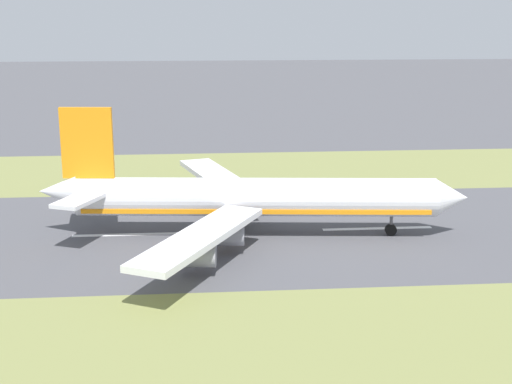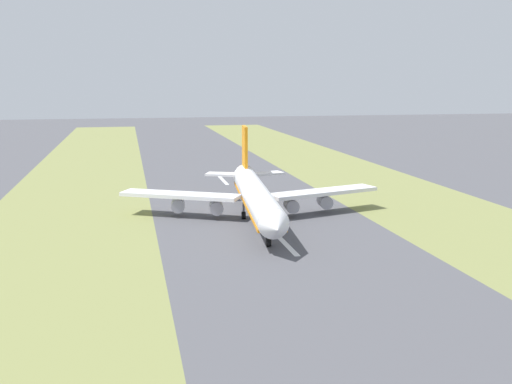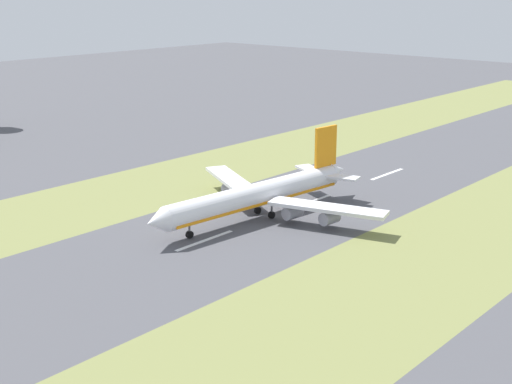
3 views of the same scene
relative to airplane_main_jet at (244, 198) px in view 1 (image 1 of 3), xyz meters
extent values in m
plane|color=#4C4C51|center=(-1.58, -3.23, -6.02)|extent=(800.00, 800.00, 0.00)
cube|color=olive|center=(-46.58, -3.23, -6.02)|extent=(40.00, 600.00, 0.01)
cube|color=olive|center=(43.42, -3.23, -6.02)|extent=(40.00, 600.00, 0.01)
cube|color=silver|center=(-1.58, -18.10, -6.01)|extent=(1.20, 18.00, 0.01)
cube|color=silver|center=(-1.58, 21.90, -6.01)|extent=(1.20, 18.00, 0.01)
cylinder|color=white|center=(0.18, 1.90, 0.18)|extent=(11.26, 56.32, 6.00)
cone|color=white|center=(3.06, 32.26, 0.18)|extent=(6.33, 5.53, 5.88)
cone|color=white|center=(-2.75, -28.96, 0.98)|extent=(5.64, 6.45, 5.10)
cube|color=orange|center=(0.18, 1.90, -1.47)|extent=(10.75, 54.06, 0.70)
cube|color=white|center=(-17.92, -3.64, -0.72)|extent=(29.51, 14.03, 0.90)
cube|color=white|center=(16.92, -6.94, -0.72)|extent=(28.50, 18.68, 0.90)
cylinder|color=#93939E|center=(-9.16, -1.24, -3.17)|extent=(3.64, 5.08, 3.20)
cylinder|color=#93939E|center=(-18.45, -3.87, -3.17)|extent=(3.64, 5.08, 3.20)
cylinder|color=#93939E|center=(8.76, -2.94, -3.17)|extent=(3.64, 5.08, 3.20)
cylinder|color=#93939E|center=(17.39, -7.27, -3.17)|extent=(3.64, 5.08, 3.20)
cube|color=orange|center=(-2.28, -23.99, 8.68)|extent=(1.55, 8.04, 11.00)
cube|color=white|center=(-7.75, -23.47, 1.18)|extent=(10.72, 6.47, 0.60)
cube|color=white|center=(3.20, -24.51, 1.18)|extent=(10.93, 8.01, 0.60)
cylinder|color=#59595E|center=(2.19, 23.08, -3.52)|extent=(0.50, 0.50, 3.20)
cylinder|color=black|center=(2.19, 23.08, -5.12)|extent=(1.07, 1.88, 1.80)
cylinder|color=#59595E|center=(-2.69, -0.84, -3.52)|extent=(0.50, 0.50, 3.20)
cylinder|color=black|center=(-2.69, -0.84, -5.12)|extent=(1.07, 1.88, 1.80)
cylinder|color=#59595E|center=(2.48, -1.34, -3.52)|extent=(0.50, 0.50, 3.20)
cylinder|color=black|center=(2.48, -1.34, -5.12)|extent=(1.07, 1.88, 1.80)
camera|label=1|loc=(107.37, -6.94, 28.50)|focal=50.00mm
camera|label=2|loc=(28.55, 134.18, 26.15)|focal=42.00mm
camera|label=3|loc=(-113.11, 130.34, 51.09)|focal=50.00mm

